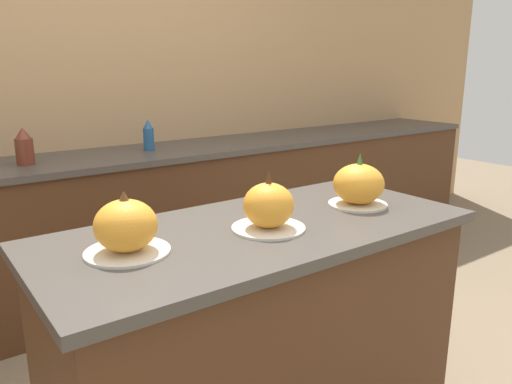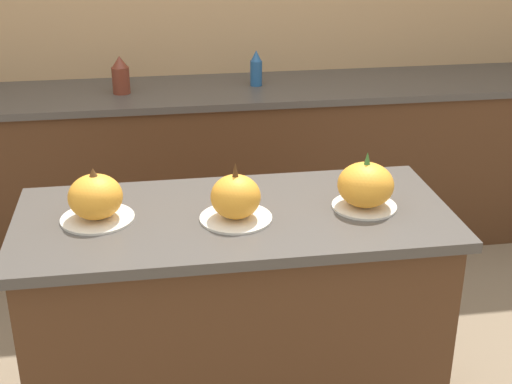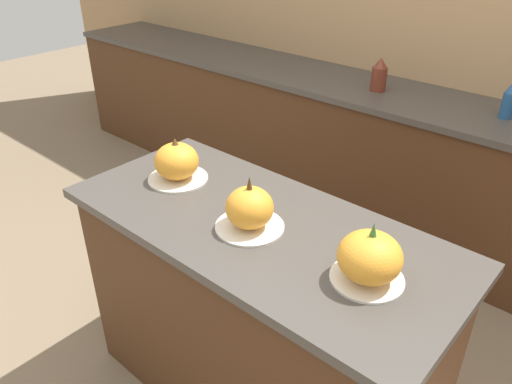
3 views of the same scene
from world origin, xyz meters
name	(u,v)px [view 3 (image 3 of 3)]	position (x,y,z in m)	size (l,w,h in m)	color
wall_back	(481,25)	(0.00, 1.83, 1.25)	(8.00, 0.06, 2.50)	tan
kitchen_island	(258,318)	(0.00, 0.00, 0.44)	(1.41, 0.63, 0.88)	#4C2D19
back_counter	(428,178)	(0.00, 1.50, 0.45)	(6.00, 0.60, 0.89)	#4C2D19
pumpkin_cake_left	(177,163)	(-0.43, 0.02, 0.96)	(0.23, 0.23, 0.18)	silver
pumpkin_cake_center	(250,210)	(0.00, -0.04, 0.95)	(0.23, 0.23, 0.19)	silver
pumpkin_cake_right	(370,258)	(0.43, -0.02, 0.96)	(0.21, 0.21, 0.19)	silver
bottle_tall	(379,75)	(-0.38, 1.48, 0.98)	(0.09, 0.09, 0.19)	maroon
bottle_short	(509,101)	(0.31, 1.52, 0.98)	(0.06, 0.06, 0.18)	#235184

